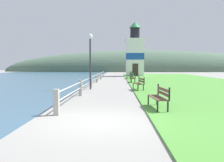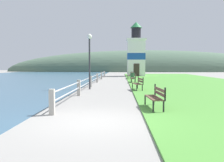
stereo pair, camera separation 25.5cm
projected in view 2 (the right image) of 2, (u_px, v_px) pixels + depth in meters
The scene contains 11 objects.
ground_plane at pixel (93, 122), 7.62m from camera, with size 160.00×160.00×0.00m, color gray.
grass_verge at pixel (190, 83), 24.16m from camera, with size 12.00×50.54×0.06m.
seawall_railing at pixel (94, 79), 22.43m from camera, with size 0.18×27.82×0.90m.
park_bench_near at pixel (156, 96), 9.68m from camera, with size 0.60×1.77×0.94m.
park_bench_midway at pixel (138, 83), 17.06m from camera, with size 0.69×1.66×0.94m.
park_bench_far at pixel (134, 77), 24.64m from camera, with size 0.61×1.65×0.94m.
park_bench_by_lighthouse at pixel (130, 74), 32.44m from camera, with size 0.70×1.94×0.94m.
lighthouse at pixel (136, 54), 39.95m from camera, with size 3.15×3.15×8.65m.
trash_bin at pixel (132, 76), 30.37m from camera, with size 0.54×0.54×0.84m.
lamp_post at pixel (89, 51), 17.79m from camera, with size 0.36×0.36×3.96m.
distant_hillside at pixel (146, 71), 70.87m from camera, with size 80.00×16.00×12.00m.
Camera 2 is at (0.86, -7.51, 1.72)m, focal length 40.00 mm.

